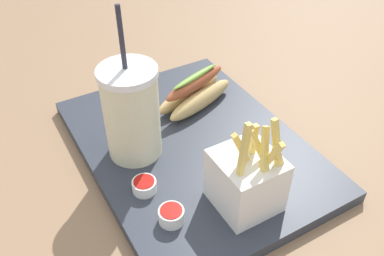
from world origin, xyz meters
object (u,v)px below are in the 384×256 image
object	(u,v)px
ketchup_cup_1	(144,185)
fries_basket	(245,180)
soda_cup	(132,112)
hot_dog_1	(195,93)
ketchup_cup_2	(171,215)

from	to	relation	value
ketchup_cup_1	fries_basket	bearing A→B (deg)	-128.92
soda_cup	hot_dog_1	xyz separation A→B (m)	(0.06, -0.14, -0.05)
fries_basket	ketchup_cup_2	xyz separation A→B (m)	(0.02, 0.10, -0.03)
fries_basket	soda_cup	bearing A→B (deg)	26.45
fries_basket	ketchup_cup_1	distance (m)	0.14
fries_basket	hot_dog_1	xyz separation A→B (m)	(0.23, -0.06, -0.02)
hot_dog_1	ketchup_cup_1	size ratio (longest dim) A/B	4.72
fries_basket	ketchup_cup_1	size ratio (longest dim) A/B	4.54
fries_basket	ketchup_cup_1	bearing A→B (deg)	51.08
hot_dog_1	ketchup_cup_2	world-z (taller)	hot_dog_1
ketchup_cup_1	ketchup_cup_2	bearing A→B (deg)	-172.99
soda_cup	ketchup_cup_1	distance (m)	0.11
hot_dog_1	soda_cup	bearing A→B (deg)	112.75
hot_dog_1	ketchup_cup_2	distance (m)	0.26
fries_basket	hot_dog_1	bearing A→B (deg)	-14.06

